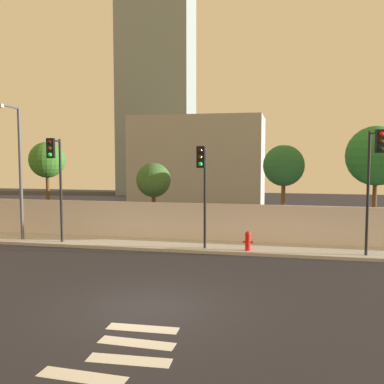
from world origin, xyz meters
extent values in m
plane|color=#242329|center=(0.00, 0.00, 0.00)|extent=(80.00, 80.00, 0.00)
cube|color=#B4B4B4|center=(0.00, 8.20, 0.07)|extent=(36.00, 2.40, 0.15)
cube|color=silver|center=(0.00, 9.49, 1.05)|extent=(36.00, 0.18, 1.80)
cube|color=silver|center=(-0.02, -4.10, 0.00)|extent=(1.82, 0.53, 0.01)
cube|color=silver|center=(0.63, -3.25, 0.00)|extent=(1.82, 0.51, 0.01)
cube|color=silver|center=(0.51, -2.40, 0.00)|extent=(1.82, 0.51, 0.01)
cube|color=silver|center=(0.37, -1.55, 0.00)|extent=(1.81, 0.48, 0.01)
cylinder|color=black|center=(-6.71, 7.55, 2.61)|extent=(0.12, 0.12, 4.92)
cylinder|color=black|center=(-6.63, 6.99, 4.97)|extent=(0.24, 1.13, 0.08)
cube|color=black|center=(-6.55, 6.43, 4.62)|extent=(0.36, 0.25, 0.90)
sphere|color=black|center=(-6.54, 6.31, 4.89)|extent=(0.18, 0.18, 0.18)
sphere|color=#33260A|center=(-6.54, 6.31, 4.61)|extent=(0.18, 0.18, 0.18)
sphere|color=#19F24C|center=(-6.54, 6.31, 4.33)|extent=(0.18, 0.18, 0.18)
cylinder|color=black|center=(0.28, 7.55, 2.41)|extent=(0.12, 0.12, 4.53)
cylinder|color=black|center=(0.30, 6.95, 4.58)|extent=(0.12, 1.19, 0.08)
cube|color=black|center=(0.31, 6.36, 4.23)|extent=(0.35, 0.21, 0.90)
sphere|color=black|center=(0.32, 6.24, 4.50)|extent=(0.18, 0.18, 0.18)
sphere|color=#33260A|center=(0.32, 6.24, 4.22)|extent=(0.18, 0.18, 0.18)
sphere|color=#19F24C|center=(0.32, 6.24, 3.94)|extent=(0.18, 0.18, 0.18)
cylinder|color=black|center=(7.11, 7.55, 2.72)|extent=(0.12, 0.12, 5.14)
cylinder|color=black|center=(7.21, 7.03, 5.19)|extent=(0.28, 1.06, 0.08)
cube|color=black|center=(7.31, 6.50, 4.84)|extent=(0.37, 0.26, 0.90)
sphere|color=red|center=(7.33, 6.38, 5.11)|extent=(0.18, 0.18, 0.18)
sphere|color=#33260A|center=(7.33, 6.38, 4.83)|extent=(0.18, 0.18, 0.18)
sphere|color=black|center=(7.33, 6.38, 4.55)|extent=(0.18, 0.18, 0.18)
cylinder|color=#4C4C51|center=(-8.96, 7.75, 3.38)|extent=(0.16, 0.16, 6.47)
cylinder|color=#4C4C51|center=(-8.84, 6.72, 6.57)|extent=(0.34, 2.06, 0.10)
cylinder|color=red|center=(2.21, 7.44, 0.49)|extent=(0.24, 0.24, 0.68)
sphere|color=red|center=(2.21, 7.44, 0.87)|extent=(0.26, 0.26, 0.26)
cylinder|color=red|center=(2.04, 7.44, 0.52)|extent=(0.10, 0.09, 0.09)
cylinder|color=red|center=(2.38, 7.44, 0.52)|extent=(0.10, 0.09, 0.09)
cylinder|color=brown|center=(-9.27, 10.78, 1.75)|extent=(0.20, 0.20, 3.50)
sphere|color=#367326|center=(-9.27, 10.78, 4.05)|extent=(2.00, 2.00, 2.00)
cylinder|color=brown|center=(-3.09, 10.78, 1.25)|extent=(0.22, 0.22, 2.49)
sphere|color=#37632F|center=(-3.09, 10.78, 3.00)|extent=(1.83, 1.83, 1.83)
cylinder|color=brown|center=(3.67, 10.78, 1.62)|extent=(0.20, 0.20, 3.23)
sphere|color=#266437|center=(3.67, 10.78, 3.79)|extent=(2.05, 2.05, 2.05)
cylinder|color=brown|center=(7.97, 10.78, 1.75)|extent=(0.21, 0.21, 3.50)
sphere|color=#287936|center=(7.97, 10.78, 4.28)|extent=(2.85, 2.85, 2.85)
cube|color=#A5A5A5|center=(-3.12, 23.49, 3.68)|extent=(10.26, 6.00, 7.36)
cube|color=gray|center=(-10.23, 35.49, 13.37)|extent=(7.86, 5.00, 26.75)
camera|label=1|loc=(3.80, -11.76, 4.29)|focal=41.51mm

